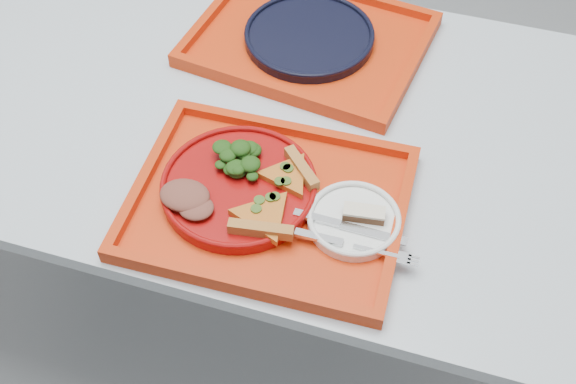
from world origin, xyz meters
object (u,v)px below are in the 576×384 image
at_px(tray_far, 309,43).
at_px(dinner_plate, 239,188).
at_px(navy_plate, 309,37).
at_px(tray_main, 269,205).
at_px(dessert_bar, 364,213).

distance_m(tray_far, dinner_plate, 0.41).
height_order(tray_far, navy_plate, navy_plate).
xyz_separation_m(dinner_plate, navy_plate, (0.00, 0.41, -0.00)).
bearing_deg(tray_main, tray_far, 95.23).
relative_size(tray_main, navy_plate, 1.73).
bearing_deg(dinner_plate, tray_main, -10.30).
distance_m(tray_main, navy_plate, 0.42).
height_order(navy_plate, dessert_bar, dessert_bar).
bearing_deg(dinner_plate, tray_far, 89.33).
distance_m(navy_plate, dessert_bar, 0.46).
xyz_separation_m(tray_main, navy_plate, (-0.05, 0.42, 0.01)).
distance_m(tray_far, navy_plate, 0.01).
relative_size(tray_main, tray_far, 1.00).
xyz_separation_m(tray_main, dessert_bar, (0.16, 0.01, 0.03)).
xyz_separation_m(navy_plate, dessert_bar, (0.21, -0.41, 0.02)).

